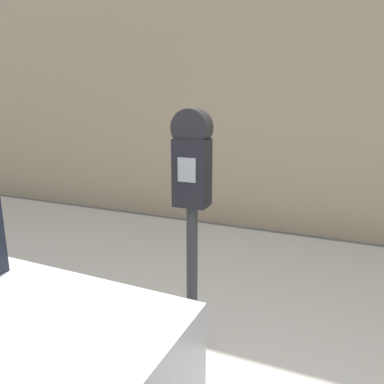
% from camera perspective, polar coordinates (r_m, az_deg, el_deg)
% --- Properties ---
extents(sidewalk, '(24.00, 2.80, 0.10)m').
position_cam_1_polar(sidewalk, '(3.40, 9.95, -14.67)').
color(sidewalk, '#BCB7AD').
rests_on(sidewalk, ground_plane).
extents(building_facade, '(24.00, 0.30, 4.81)m').
position_cam_1_polar(building_facade, '(4.94, 16.71, 21.95)').
color(building_facade, tan).
rests_on(building_facade, ground_plane).
extents(parking_meter, '(0.21, 0.15, 1.52)m').
position_cam_1_polar(parking_meter, '(2.10, -0.00, 0.59)').
color(parking_meter, '#2D2D30').
rests_on(parking_meter, sidewalk).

